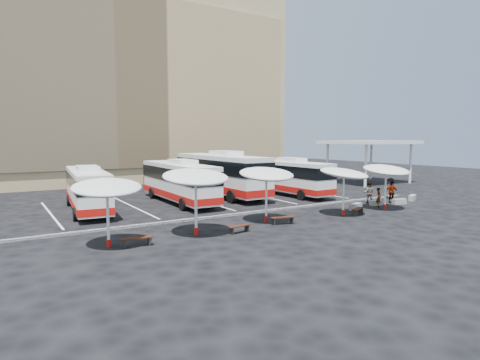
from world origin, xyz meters
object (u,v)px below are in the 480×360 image
wood_bench_0 (137,240)px  wood_bench_3 (358,210)px  conc_bench_2 (399,202)px  bus_0 (87,188)px  passenger_2 (392,192)px  wood_bench_1 (239,227)px  sunshade_4 (386,170)px  bus_3 (285,175)px  sunshade_1 (196,177)px  bus_2 (220,173)px  sunshade_3 (344,174)px  bus_1 (178,180)px  conc_bench_3 (412,198)px  passenger_1 (369,193)px  conc_bench_0 (355,207)px  sunshade_0 (107,188)px  wood_bench_2 (283,218)px  conc_bench_1 (376,203)px  passenger_0 (379,198)px  passenger_3 (390,188)px  sunshade_2 (266,174)px

wood_bench_0 → wood_bench_3: 16.03m
conc_bench_2 → bus_0: bearing=155.2°
wood_bench_3 → passenger_2: size_ratio=0.86×
passenger_2 → wood_bench_0: bearing=-141.1°
wood_bench_0 → passenger_2: passenger_2 is taller
wood_bench_1 → sunshade_4: bearing=2.8°
bus_3 → sunshade_1: bearing=-145.8°
bus_2 → sunshade_3: size_ratio=3.07×
bus_1 → wood_bench_1: size_ratio=7.98×
wood_bench_3 → conc_bench_3: conc_bench_3 is taller
wood_bench_0 → wood_bench_1: wood_bench_0 is taller
bus_2 → passenger_1: (8.46, -10.61, -1.30)m
wood_bench_0 → conc_bench_0: conc_bench_0 is taller
bus_2 → bus_3: bus_2 is taller
conc_bench_3 → passenger_2: bearing=176.4°
bus_1 → sunshade_0: bus_1 is taller
wood_bench_2 → conc_bench_2: bearing=4.9°
bus_0 → conc_bench_0: size_ratio=8.40×
bus_2 → conc_bench_1: size_ratio=12.31×
bus_0 → passenger_1: bearing=-17.3°
bus_1 → conc_bench_1: (13.07, -9.91, -1.69)m
passenger_2 → sunshade_0: bearing=-142.8°
bus_0 → conc_bench_2: bus_0 is taller
bus_1 → passenger_0: bearing=-39.9°
sunshade_0 → conc_bench_2: bearing=1.9°
bus_3 → conc_bench_3: 11.64m
sunshade_0 → passenger_3: (25.64, 3.11, -2.05)m
sunshade_1 → wood_bench_2: bearing=-3.1°
passenger_1 → conc_bench_3: bearing=-144.8°
bus_3 → wood_bench_2: bus_3 is taller
passenger_3 → wood_bench_3: bearing=-1.7°
passenger_0 → sunshade_2: bearing=136.9°
wood_bench_1 → passenger_2: size_ratio=0.81×
bus_0 → passenger_2: bearing=-17.5°
bus_0 → passenger_3: 25.75m
passenger_1 → sunshade_1: bearing=56.2°
conc_bench_2 → passenger_3: size_ratio=0.62×
wood_bench_1 → passenger_1: bearing=12.6°
conc_bench_0 → bus_2: bearing=112.3°
sunshade_0 → passenger_1: 22.33m
bus_2 → sunshade_4: (7.09, -13.30, 0.82)m
sunshade_0 → passenger_0: (20.97, 0.58, -2.21)m
passenger_1 → conc_bench_0: bearing=73.5°
sunshade_3 → conc_bench_3: sunshade_3 is taller
sunshade_1 → wood_bench_0: size_ratio=2.58×
wood_bench_2 → conc_bench_0: 7.99m
wood_bench_2 → passenger_2: bearing=8.5°
bus_2 → wood_bench_1: bearing=-115.2°
bus_0 → wood_bench_2: bus_0 is taller
bus_2 → sunshade_1: bearing=-124.3°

